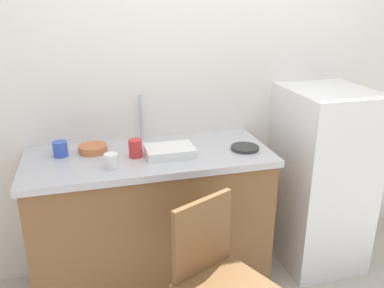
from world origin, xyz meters
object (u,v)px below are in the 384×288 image
(refrigerator, at_px, (320,178))
(terracotta_bowl, at_px, (93,149))
(cup_red, at_px, (135,148))
(hotplate, at_px, (245,148))
(dish_tray, at_px, (170,151))
(cup_blue, at_px, (60,149))
(chair, at_px, (219,280))
(cup_white, at_px, (111,161))

(refrigerator, height_order, terracotta_bowl, refrigerator)
(terracotta_bowl, relative_size, cup_red, 1.62)
(refrigerator, distance_m, hotplate, 0.69)
(dish_tray, bearing_deg, cup_red, 172.41)
(refrigerator, xyz_separation_m, cup_blue, (-1.67, 0.09, 0.35))
(chair, bearing_deg, cup_red, 89.57)
(dish_tray, xyz_separation_m, cup_blue, (-0.61, 0.15, 0.02))
(refrigerator, xyz_separation_m, chair, (-0.96, -0.68, -0.12))
(terracotta_bowl, relative_size, cup_white, 2.06)
(cup_red, bearing_deg, refrigerator, 1.62)
(chair, xyz_separation_m, hotplate, (0.35, 0.58, 0.44))
(terracotta_bowl, height_order, hotplate, terracotta_bowl)
(chair, relative_size, hotplate, 5.24)
(dish_tray, distance_m, cup_white, 0.36)
(hotplate, height_order, cup_white, cup_white)
(terracotta_bowl, relative_size, hotplate, 0.98)
(terracotta_bowl, xyz_separation_m, cup_white, (0.09, -0.27, 0.02))
(hotplate, distance_m, cup_white, 0.80)
(cup_red, bearing_deg, cup_blue, 163.65)
(refrigerator, relative_size, hotplate, 7.31)
(hotplate, height_order, cup_blue, cup_blue)
(hotplate, distance_m, cup_red, 0.65)
(dish_tray, relative_size, cup_red, 2.72)
(dish_tray, relative_size, cup_blue, 3.19)
(cup_red, bearing_deg, chair, -65.01)
(terracotta_bowl, bearing_deg, refrigerator, -3.97)
(chair, relative_size, cup_white, 10.96)
(cup_blue, bearing_deg, dish_tray, -13.63)
(chair, xyz_separation_m, dish_tray, (-0.10, 0.61, 0.46))
(terracotta_bowl, distance_m, cup_white, 0.28)
(refrigerator, bearing_deg, cup_blue, 177.05)
(hotplate, height_order, cup_red, cup_red)
(dish_tray, bearing_deg, chair, -80.35)
(refrigerator, xyz_separation_m, cup_white, (-1.40, -0.16, 0.35))
(cup_white, bearing_deg, dish_tray, 16.78)
(cup_red, xyz_separation_m, cup_blue, (-0.42, 0.12, -0.01))
(hotplate, bearing_deg, cup_blue, 170.50)
(cup_white, distance_m, cup_blue, 0.37)
(dish_tray, height_order, cup_blue, cup_blue)
(terracotta_bowl, xyz_separation_m, cup_blue, (-0.18, -0.02, 0.02))
(chair, bearing_deg, dish_tray, 74.24)
(refrigerator, height_order, chair, refrigerator)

